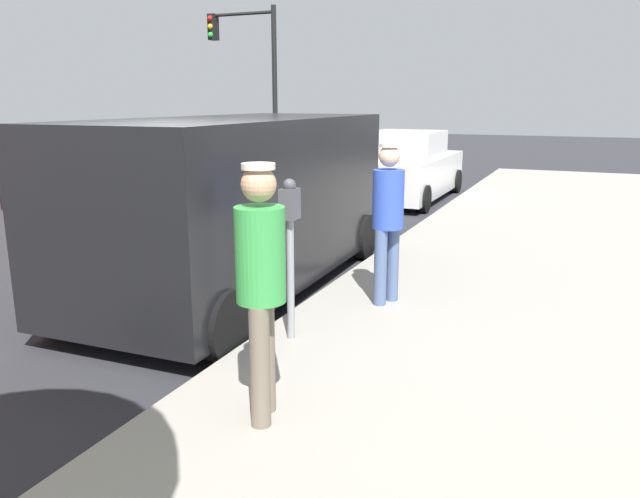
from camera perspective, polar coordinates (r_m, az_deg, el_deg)
ground_plane at (r=6.94m, az=-11.45°, el=-6.54°), size 80.00×80.00×0.00m
sidewalk_slab at (r=5.78m, az=18.85°, el=-10.43°), size 5.00×32.00×0.15m
parking_meter_near at (r=5.65m, az=-2.79°, el=1.58°), size 0.14×0.18×1.52m
pedestrian_in_green at (r=4.19m, az=-5.48°, el=-2.51°), size 0.34×0.35×1.81m
pedestrian_in_blue at (r=6.75m, az=6.28°, el=3.33°), size 0.34×0.35×1.76m
parked_van at (r=7.78m, az=-7.36°, el=4.58°), size 2.25×5.25×2.15m
parked_sedan_ahead at (r=15.15m, az=7.93°, el=7.33°), size 1.95×4.41×1.65m
traffic_light_corner at (r=20.62m, az=-6.40°, el=16.68°), size 2.48×0.42×5.20m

